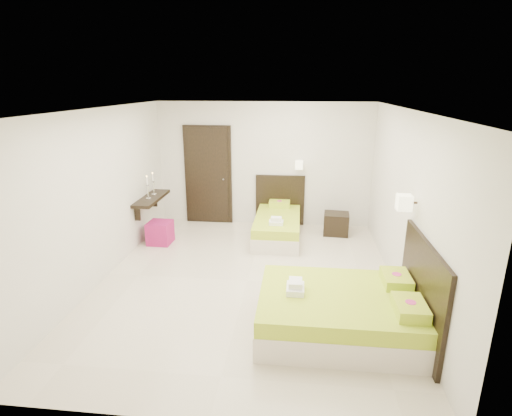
# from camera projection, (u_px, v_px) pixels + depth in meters

# --- Properties ---
(floor) EXTENTS (5.50, 5.50, 0.00)m
(floor) POSITION_uv_depth(u_px,v_px,m) (248.00, 281.00, 6.21)
(floor) COLOR beige
(floor) RESTS_ON ground
(bed_single) EXTENTS (1.04, 1.74, 1.44)m
(bed_single) POSITION_uv_depth(u_px,v_px,m) (278.00, 224.00, 7.95)
(bed_single) COLOR beige
(bed_single) RESTS_ON ground
(bed_double) EXTENTS (1.94, 1.65, 1.60)m
(bed_double) POSITION_uv_depth(u_px,v_px,m) (345.00, 310.00, 4.87)
(bed_double) COLOR beige
(bed_double) RESTS_ON ground
(nightstand) EXTENTS (0.53, 0.48, 0.44)m
(nightstand) POSITION_uv_depth(u_px,v_px,m) (336.00, 224.00, 8.10)
(nightstand) COLOR black
(nightstand) RESTS_ON ground
(ottoman) EXTENTS (0.44, 0.44, 0.43)m
(ottoman) POSITION_uv_depth(u_px,v_px,m) (160.00, 233.00, 7.64)
(ottoman) COLOR #8C124E
(ottoman) RESTS_ON ground
(door) EXTENTS (1.02, 0.15, 2.14)m
(door) POSITION_uv_depth(u_px,v_px,m) (208.00, 176.00, 8.59)
(door) COLOR black
(door) RESTS_ON ground
(console_shelf) EXTENTS (0.35, 1.20, 0.78)m
(console_shelf) POSITION_uv_depth(u_px,v_px,m) (151.00, 199.00, 7.71)
(console_shelf) COLOR black
(console_shelf) RESTS_ON ground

